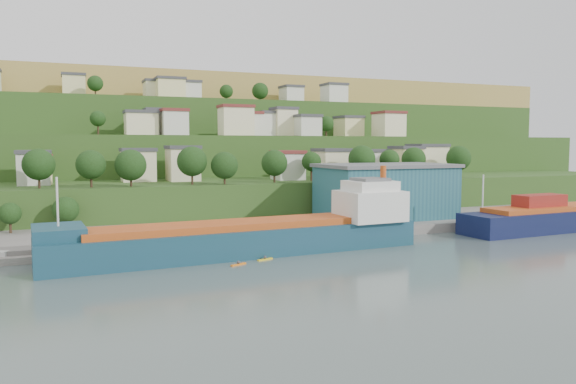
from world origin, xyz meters
TOP-DOWN VIEW (x-y plane):
  - ground at (0.00, 0.00)m, footprint 500.00×500.00m
  - quay at (20.00, 28.00)m, footprint 220.00×26.00m
  - hillside at (0.04, 168.66)m, footprint 360.00×211.25m
  - cargo_ship_near at (-5.42, 7.89)m, footprint 67.61×14.63m
  - warehouse at (34.76, 28.99)m, footprint 31.24×19.39m
  - kayak_orange at (-10.61, -0.09)m, footprint 2.89×1.66m
  - kayak_yellow at (-5.28, 2.09)m, footprint 2.97×1.42m

SIDE VIEW (x-z plane):
  - ground at x=0.00m, z-range 0.00..0.00m
  - quay at x=20.00m, z-range -2.00..2.00m
  - hillside at x=0.04m, z-range -47.91..48.09m
  - kayak_orange at x=-10.61m, z-range -0.15..0.58m
  - kayak_yellow at x=-5.28m, z-range -0.15..0.59m
  - cargo_ship_near at x=-5.42m, z-range -5.87..11.37m
  - warehouse at x=34.76m, z-range 2.03..14.83m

